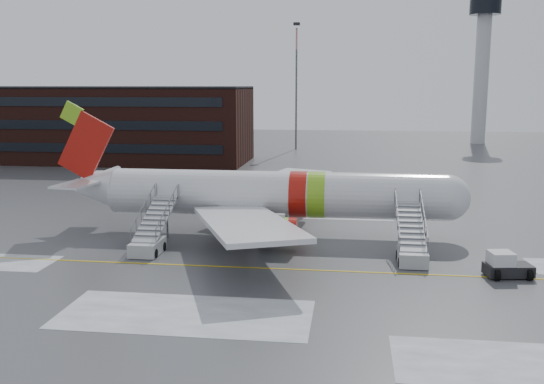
# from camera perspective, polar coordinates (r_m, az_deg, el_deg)

# --- Properties ---
(ground) EXTENTS (260.00, 260.00, 0.00)m
(ground) POSITION_cam_1_polar(r_m,az_deg,el_deg) (42.84, 3.30, -6.94)
(ground) COLOR #494C4F
(ground) RESTS_ON ground
(airliner) EXTENTS (35.03, 32.97, 11.18)m
(airliner) POSITION_cam_1_polar(r_m,az_deg,el_deg) (50.96, -0.77, -0.23)
(airliner) COLOR silver
(airliner) RESTS_ON ground
(airstair_fwd) EXTENTS (2.05, 7.70, 3.48)m
(airstair_fwd) POSITION_cam_1_polar(r_m,az_deg,el_deg) (44.79, 12.98, -5.02)
(airstair_fwd) COLOR #A5A7AC
(airstair_fwd) RESTS_ON ground
(airstair_aft) EXTENTS (2.05, 7.70, 3.48)m
(airstair_aft) POSITION_cam_1_polar(r_m,az_deg,el_deg) (47.03, -11.36, -4.24)
(airstair_aft) COLOR #ABAEB2
(airstair_aft) RESTS_ON ground
(pushback_tug) EXTENTS (3.20, 2.60, 1.71)m
(pushback_tug) POSITION_cam_1_polar(r_m,az_deg,el_deg) (43.03, 21.13, -6.50)
(pushback_tug) COLOR black
(pushback_tug) RESTS_ON ground
(terminal_building) EXTENTS (62.00, 16.11, 12.30)m
(terminal_building) POSITION_cam_1_polar(r_m,az_deg,el_deg) (107.35, -19.13, 6.12)
(terminal_building) COLOR #3F1E16
(terminal_building) RESTS_ON ground
(control_tower) EXTENTS (6.40, 6.40, 30.00)m
(control_tower) POSITION_cam_1_polar(r_m,az_deg,el_deg) (138.69, 19.21, 12.08)
(control_tower) COLOR #B2B5BA
(control_tower) RESTS_ON ground
(light_mast_far_n) EXTENTS (1.20, 1.20, 24.25)m
(light_mast_far_n) POSITION_cam_1_polar(r_m,az_deg,el_deg) (119.38, 2.31, 10.67)
(light_mast_far_n) COLOR #595B60
(light_mast_far_n) RESTS_ON ground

